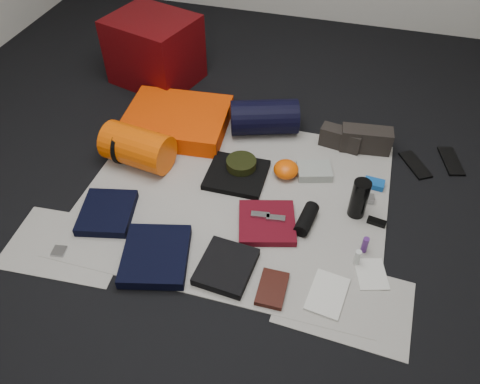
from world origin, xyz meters
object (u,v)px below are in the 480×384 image
(red_cabinet, at_px, (154,50))
(navy_duffel, at_px, (264,117))
(stuff_sack, at_px, (138,147))
(paperback_book, at_px, (272,289))
(compact_camera, at_px, (366,199))
(water_bottle, at_px, (359,199))
(sleeping_pad, at_px, (177,120))

(red_cabinet, bearing_deg, navy_duffel, -8.21)
(stuff_sack, height_order, paperback_book, stuff_sack)
(compact_camera, bearing_deg, stuff_sack, 172.21)
(water_bottle, bearing_deg, sleeping_pad, 159.53)
(stuff_sack, bearing_deg, sleeping_pad, 76.81)
(sleeping_pad, xyz_separation_m, compact_camera, (1.20, -0.33, -0.04))
(sleeping_pad, bearing_deg, compact_camera, -15.18)
(navy_duffel, xyz_separation_m, paperback_book, (0.31, -1.12, -0.09))
(sleeping_pad, distance_m, paperback_book, 1.32)
(sleeping_pad, height_order, paperback_book, sleeping_pad)
(compact_camera, bearing_deg, paperback_book, -127.20)
(red_cabinet, height_order, compact_camera, red_cabinet)
(red_cabinet, distance_m, compact_camera, 1.76)
(sleeping_pad, distance_m, navy_duffel, 0.55)
(stuff_sack, xyz_separation_m, water_bottle, (1.24, -0.06, -0.00))
(water_bottle, distance_m, paperback_book, 0.66)
(stuff_sack, bearing_deg, water_bottle, -2.85)
(sleeping_pad, relative_size, stuff_sack, 1.61)
(red_cabinet, height_order, water_bottle, red_cabinet)
(compact_camera, relative_size, paperback_book, 0.45)
(sleeping_pad, height_order, water_bottle, water_bottle)
(water_bottle, relative_size, paperback_book, 1.17)
(red_cabinet, xyz_separation_m, sleeping_pad, (0.34, -0.50, -0.16))
(red_cabinet, height_order, navy_duffel, red_cabinet)
(navy_duffel, height_order, paperback_book, navy_duffel)
(red_cabinet, distance_m, water_bottle, 1.77)
(stuff_sack, relative_size, water_bottle, 1.74)
(navy_duffel, distance_m, paperback_book, 1.17)
(compact_camera, height_order, paperback_book, compact_camera)
(red_cabinet, xyz_separation_m, compact_camera, (1.54, -0.83, -0.20))
(water_bottle, height_order, paperback_book, water_bottle)
(stuff_sack, relative_size, paperback_book, 2.03)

